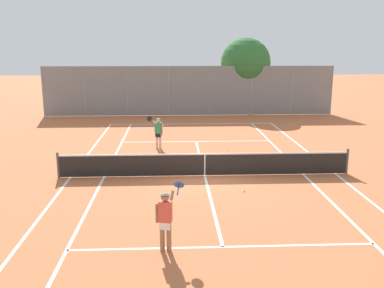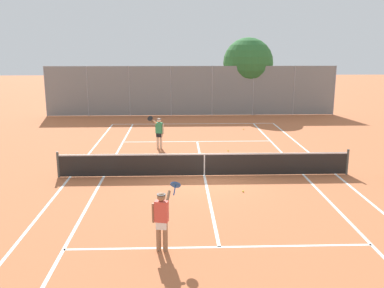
# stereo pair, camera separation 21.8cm
# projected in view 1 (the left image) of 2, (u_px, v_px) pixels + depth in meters

# --- Properties ---
(ground_plane) EXTENTS (120.00, 120.00, 0.00)m
(ground_plane) POSITION_uv_depth(u_px,v_px,m) (205.00, 176.00, 17.66)
(ground_plane) COLOR #BC663D
(court_line_markings) EXTENTS (11.10, 23.90, 0.01)m
(court_line_markings) POSITION_uv_depth(u_px,v_px,m) (205.00, 176.00, 17.65)
(court_line_markings) COLOR white
(court_line_markings) RESTS_ON ground
(tennis_net) EXTENTS (12.00, 0.10, 1.07)m
(tennis_net) POSITION_uv_depth(u_px,v_px,m) (205.00, 164.00, 17.54)
(tennis_net) COLOR #474C47
(tennis_net) RESTS_ON ground
(player_near_side) EXTENTS (0.78, 0.71, 1.77)m
(player_near_side) POSITION_uv_depth(u_px,v_px,m) (166.00, 217.00, 11.03)
(player_near_side) COLOR #936B4C
(player_near_side) RESTS_ON ground
(player_far_left) EXTENTS (0.84, 0.69, 1.77)m
(player_far_left) POSITION_uv_depth(u_px,v_px,m) (158.00, 131.00, 22.03)
(player_far_left) COLOR beige
(player_far_left) RESTS_ON ground
(loose_tennis_ball_0) EXTENTS (0.07, 0.07, 0.07)m
(loose_tennis_ball_0) POSITION_uv_depth(u_px,v_px,m) (242.00, 129.00, 27.23)
(loose_tennis_ball_0) COLOR #D1DB33
(loose_tennis_ball_0) RESTS_ON ground
(loose_tennis_ball_1) EXTENTS (0.07, 0.07, 0.07)m
(loose_tennis_ball_1) POSITION_uv_depth(u_px,v_px,m) (227.00, 150.00, 21.72)
(loose_tennis_ball_1) COLOR #D1DB33
(loose_tennis_ball_1) RESTS_ON ground
(loose_tennis_ball_2) EXTENTS (0.07, 0.07, 0.07)m
(loose_tennis_ball_2) POSITION_uv_depth(u_px,v_px,m) (88.00, 170.00, 18.38)
(loose_tennis_ball_2) COLOR #D1DB33
(loose_tennis_ball_2) RESTS_ON ground
(loose_tennis_ball_3) EXTENTS (0.07, 0.07, 0.07)m
(loose_tennis_ball_3) POSITION_uv_depth(u_px,v_px,m) (244.00, 191.00, 15.70)
(loose_tennis_ball_3) COLOR #D1DB33
(loose_tennis_ball_3) RESTS_ON ground
(back_fence) EXTENTS (21.97, 0.08, 3.75)m
(back_fence) POSITION_uv_depth(u_px,v_px,m) (189.00, 91.00, 32.30)
(back_fence) COLOR gray
(back_fence) RESTS_ON ground
(tree_behind_left) EXTENTS (3.90, 3.90, 5.85)m
(tree_behind_left) POSITION_uv_depth(u_px,v_px,m) (246.00, 64.00, 33.60)
(tree_behind_left) COLOR brown
(tree_behind_left) RESTS_ON ground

